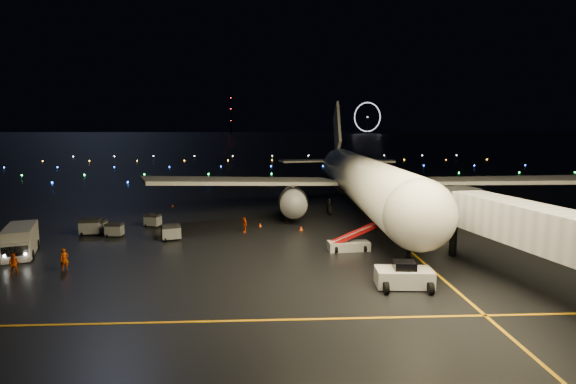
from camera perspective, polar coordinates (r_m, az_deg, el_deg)
The scene contains 22 objects.
ground at distance 337.21m, azimuth -2.53°, elevation 6.24°, with size 2000.00×2000.00×0.00m, color black.
lane_centre at distance 55.24m, azimuth 12.12°, elevation -4.59°, with size 0.25×80.00×0.02m, color orange.
lane_cross at distance 29.73m, azimuth -8.36°, elevation -15.92°, with size 60.00×0.25×0.02m, color orange.
airliner at distance 64.43m, azimuth 8.93°, elevation 4.90°, with size 59.62×56.64×16.89m, color silver, non-canonical shape.
pushback_tug at distance 35.89m, azimuth 14.53°, elevation -10.07°, with size 4.25×2.22×2.02m, color silver.
belt_loader at distance 44.89m, azimuth 7.73°, elevation -5.58°, with size 5.95×1.62×2.89m, color silver, non-canonical shape.
service_truck at distance 50.09m, azimuth -30.83°, elevation -5.28°, with size 2.43×7.69×2.83m, color silver.
crew_a at distance 43.18m, azimuth -26.52°, elevation -7.65°, with size 0.69×0.45×1.89m, color #E14000.
crew_b at distance 43.77m, azimuth -31.44°, elevation -7.83°, with size 0.89×0.69×1.84m, color #E14000.
crew_c at distance 52.35m, azimuth -5.52°, elevation -4.16°, with size 1.05×0.44×1.79m, color #E14000.
safety_cone_0 at distance 53.23m, azimuth 1.68°, elevation -4.60°, with size 0.48×0.48×0.54m, color #FF470A.
safety_cone_1 at distance 58.65m, azimuth -0.27°, elevation -3.44°, with size 0.39×0.39×0.44m, color #FF470A.
safety_cone_2 at distance 55.29m, azimuth -3.56°, elevation -4.18°, with size 0.39×0.39×0.45m, color #FF470A.
safety_cone_3 at distance 70.69m, azimuth -14.47°, elevation -1.64°, with size 0.48×0.48×0.54m, color #FF470A.
ferris_wheel at distance 776.45m, azimuth 10.05°, elevation 9.21°, with size 50.00×4.00×52.00m, color black, non-canonical shape.
radio_mast at distance 779.38m, azimuth -7.25°, elevation 9.71°, with size 1.80×1.80×64.00m, color black.
taxiway_lights at distance 143.50m, azimuth -2.01°, elevation 3.52°, with size 164.00×92.00×0.36m, color black, non-canonical shape.
baggage_cart_0 at distance 50.29m, azimuth -14.64°, elevation -4.99°, with size 1.96×1.37×1.67m, color gray.
baggage_cart_1 at distance 53.82m, azimuth -21.17°, elevation -4.50°, with size 1.77×1.24×1.50m, color gray.
baggage_cart_2 at distance 57.57m, azimuth -16.79°, elevation -3.47°, with size 1.80×1.26×1.53m, color gray.
baggage_cart_3 at distance 56.10m, azimuth -23.03°, elevation -4.07°, with size 1.83×1.28×1.55m, color gray.
baggage_cart_4 at distance 55.67m, azimuth -23.81°, elevation -4.07°, with size 2.14×1.50×1.82m, color gray.
Camera 1 is at (-2.20, -36.98, 12.17)m, focal length 28.00 mm.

